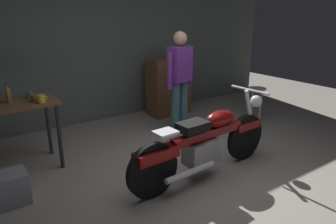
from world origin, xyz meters
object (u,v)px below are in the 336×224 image
object	(u,v)px
motorcycle	(206,142)
person_standing	(180,79)
storage_bin	(6,189)
wooden_dresser	(168,87)
bottle	(8,95)
mug_green_speckled	(30,95)
mug_yellow_tall	(41,99)
shop_stool	(257,96)
mug_brown_stoneware	(34,98)

from	to	relation	value
motorcycle	person_standing	world-z (taller)	person_standing
person_standing	storage_bin	distance (m)	2.93
person_standing	wooden_dresser	world-z (taller)	person_standing
person_standing	bottle	xyz separation A→B (m)	(-2.50, 0.14, 0.07)
mug_green_speckled	mug_yellow_tall	size ratio (longest dim) A/B	0.92
person_standing	storage_bin	size ratio (longest dim) A/B	3.80
person_standing	wooden_dresser	bearing A→B (deg)	-127.31
motorcycle	mug_yellow_tall	bearing A→B (deg)	137.61
shop_stool	bottle	bearing A→B (deg)	172.77
shop_stool	mug_brown_stoneware	bearing A→B (deg)	174.12
motorcycle	bottle	world-z (taller)	bottle
storage_bin	mug_brown_stoneware	xyz separation A→B (m)	(0.53, 0.65, 0.77)
wooden_dresser	person_standing	bearing A→B (deg)	-115.07
mug_yellow_tall	mug_green_speckled	bearing A→B (deg)	101.51
storage_bin	bottle	xyz separation A→B (m)	(0.26, 0.78, 0.83)
storage_bin	mug_green_speckled	distance (m)	1.26
shop_stool	storage_bin	xyz separation A→B (m)	(-4.24, -0.27, -0.33)
mug_brown_stoneware	shop_stool	bearing A→B (deg)	-5.88
motorcycle	wooden_dresser	distance (m)	2.56
motorcycle	mug_brown_stoneware	bearing A→B (deg)	135.92
mug_green_speckled	motorcycle	bearing A→B (deg)	-44.43
person_standing	wooden_dresser	distance (m)	1.12
wooden_dresser	mug_yellow_tall	distance (m)	2.86
mug_green_speckled	bottle	xyz separation A→B (m)	(-0.26, -0.08, 0.05)
mug_yellow_tall	bottle	size ratio (longest dim) A/B	0.49
person_standing	storage_bin	xyz separation A→B (m)	(-2.76, -0.64, -0.76)
person_standing	mug_brown_stoneware	distance (m)	2.23
wooden_dresser	mug_brown_stoneware	size ratio (longest dim) A/B	9.59
shop_stool	mug_yellow_tall	distance (m)	3.69
motorcycle	storage_bin	bearing A→B (deg)	157.82
shop_stool	mug_green_speckled	xyz separation A→B (m)	(-3.72, 0.58, 0.44)
person_standing	shop_stool	size ratio (longest dim) A/B	2.61
storage_bin	shop_stool	bearing A→B (deg)	3.66
motorcycle	bottle	bearing A→B (deg)	137.91
wooden_dresser	mug_yellow_tall	xyz separation A→B (m)	(-2.62, -1.07, 0.40)
mug_green_speckled	person_standing	bearing A→B (deg)	-5.52
shop_stool	motorcycle	bearing A→B (deg)	-154.52
shop_stool	mug_green_speckled	world-z (taller)	mug_green_speckled
mug_green_speckled	mug_yellow_tall	bearing A→B (deg)	-78.49
wooden_dresser	shop_stool	bearing A→B (deg)	-52.01
motorcycle	mug_green_speckled	bearing A→B (deg)	132.30
shop_stool	wooden_dresser	size ratio (longest dim) A/B	0.58
mug_green_speckled	mug_brown_stoneware	world-z (taller)	mug_brown_stoneware
storage_bin	wooden_dresser	bearing A→B (deg)	26.46
motorcycle	storage_bin	world-z (taller)	motorcycle
person_standing	bottle	bearing A→B (deg)	-15.42
storage_bin	mug_yellow_tall	bearing A→B (deg)	42.20
mug_yellow_tall	shop_stool	bearing A→B (deg)	-4.04
person_standing	mug_brown_stoneware	xyz separation A→B (m)	(-2.23, 0.02, 0.02)
wooden_dresser	mug_green_speckled	bearing A→B (deg)	-164.56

